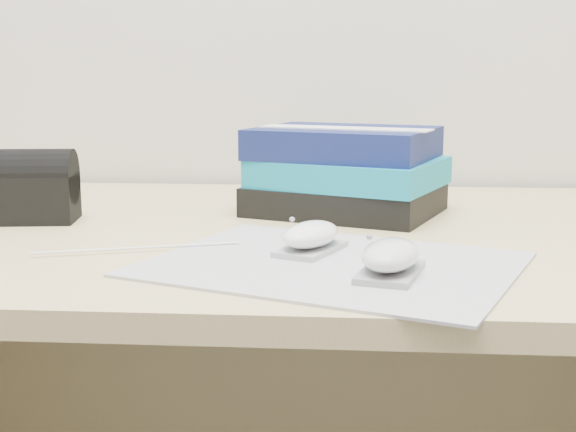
# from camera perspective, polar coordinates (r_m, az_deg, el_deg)

# --- Properties ---
(desk) EXTENTS (1.60, 0.80, 0.73)m
(desk) POSITION_cam_1_polar(r_m,az_deg,el_deg) (1.23, 3.70, -11.09)
(desk) COLOR tan
(desk) RESTS_ON ground
(mousepad) EXTENTS (0.47, 0.43, 0.00)m
(mousepad) POSITION_cam_1_polar(r_m,az_deg,el_deg) (0.89, 3.16, -3.44)
(mousepad) COLOR gray
(mousepad) RESTS_ON desk
(mouse_rear) EXTENTS (0.09, 0.11, 0.04)m
(mouse_rear) POSITION_cam_1_polar(r_m,az_deg,el_deg) (0.94, 1.63, -1.49)
(mouse_rear) COLOR #A5A4A7
(mouse_rear) RESTS_ON mousepad
(mouse_front) EXTENTS (0.08, 0.11, 0.04)m
(mouse_front) POSITION_cam_1_polar(r_m,az_deg,el_deg) (0.84, 7.30, -2.97)
(mouse_front) COLOR gray
(mouse_front) RESTS_ON mousepad
(usb_cable) EXTENTS (0.23, 0.08, 0.00)m
(usb_cable) POSITION_cam_1_polar(r_m,az_deg,el_deg) (0.97, -10.64, -2.25)
(usb_cable) COLOR white
(usb_cable) RESTS_ON mousepad
(book_stack) EXTENTS (0.32, 0.29, 0.13)m
(book_stack) POSITION_cam_1_polar(r_m,az_deg,el_deg) (1.20, 4.17, 3.19)
(book_stack) COLOR black
(book_stack) RESTS_ON desk
(pouch) EXTENTS (0.13, 0.10, 0.10)m
(pouch) POSITION_cam_1_polar(r_m,az_deg,el_deg) (1.19, -17.66, 2.00)
(pouch) COLOR black
(pouch) RESTS_ON desk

